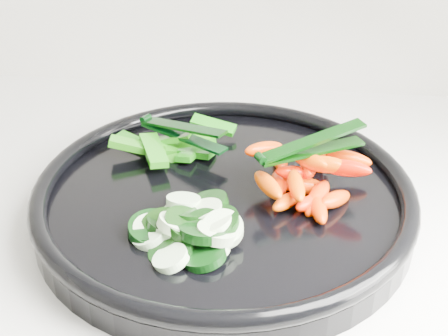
# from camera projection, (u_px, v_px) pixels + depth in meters

# --- Properties ---
(veggie_tray) EXTENTS (0.43, 0.43, 0.04)m
(veggie_tray) POSITION_uv_depth(u_px,v_px,m) (224.00, 198.00, 0.62)
(veggie_tray) COLOR black
(veggie_tray) RESTS_ON counter
(cucumber_pile) EXTENTS (0.12, 0.11, 0.04)m
(cucumber_pile) POSITION_uv_depth(u_px,v_px,m) (184.00, 228.00, 0.55)
(cucumber_pile) COLOR black
(cucumber_pile) RESTS_ON veggie_tray
(carrot_pile) EXTENTS (0.13, 0.15, 0.05)m
(carrot_pile) POSITION_uv_depth(u_px,v_px,m) (306.00, 176.00, 0.61)
(carrot_pile) COLOR #FB4200
(carrot_pile) RESTS_ON veggie_tray
(pepper_pile) EXTENTS (0.14, 0.11, 0.03)m
(pepper_pile) POSITION_uv_depth(u_px,v_px,m) (171.00, 145.00, 0.68)
(pepper_pile) COLOR #096609
(pepper_pile) RESTS_ON veggie_tray
(tong_carrot) EXTENTS (0.11, 0.07, 0.02)m
(tong_carrot) POSITION_uv_depth(u_px,v_px,m) (309.00, 147.00, 0.59)
(tong_carrot) COLOR black
(tong_carrot) RESTS_ON carrot_pile
(tong_pepper) EXTENTS (0.11, 0.07, 0.02)m
(tong_pepper) POSITION_uv_depth(u_px,v_px,m) (180.00, 131.00, 0.67)
(tong_pepper) COLOR black
(tong_pepper) RESTS_ON pepper_pile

